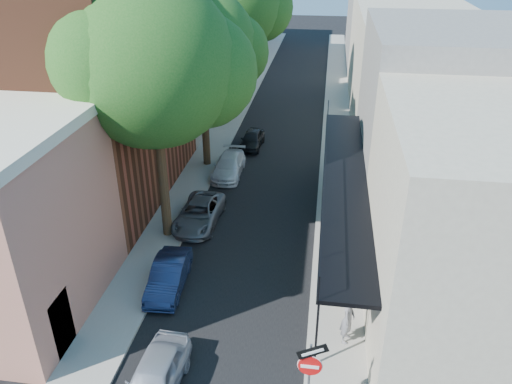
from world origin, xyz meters
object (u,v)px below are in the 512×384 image
(parked_car_a, at_px, (154,379))
(sign_post, at_px, (310,369))
(parked_car_c, at_px, (199,213))
(oak_far, at_px, (239,3))
(parked_car_b, at_px, (169,276))
(parked_car_d, at_px, (229,166))
(pedestrian, at_px, (348,319))
(oak_near, at_px, (165,66))
(oak_mid, at_px, (209,47))
(parked_car_e, at_px, (252,139))

(parked_car_a, bearing_deg, sign_post, -0.49)
(parked_car_a, bearing_deg, parked_car_c, 99.05)
(oak_far, height_order, parked_car_b, oak_far)
(parked_car_c, height_order, parked_car_d, parked_car_d)
(pedestrian, bearing_deg, oak_near, 65.03)
(parked_car_d, bearing_deg, pedestrian, -62.64)
(parked_car_a, xyz_separation_m, parked_car_b, (-1.11, 5.05, -0.04))
(oak_far, bearing_deg, parked_car_c, -87.30)
(pedestrian, bearing_deg, parked_car_c, 57.65)
(oak_mid, bearing_deg, parked_car_d, -48.53)
(oak_far, relative_size, parked_car_a, 3.26)
(oak_near, distance_m, parked_car_e, 13.31)
(parked_car_d, distance_m, pedestrian, 14.24)
(oak_mid, height_order, parked_car_e, oak_mid)
(parked_car_c, relative_size, parked_car_d, 1.04)
(parked_car_b, relative_size, parked_car_d, 0.90)
(oak_mid, distance_m, parked_car_d, 6.73)
(oak_near, relative_size, parked_car_c, 2.81)
(oak_near, height_order, parked_car_a, oak_near)
(sign_post, relative_size, oak_mid, 0.29)
(pedestrian, bearing_deg, sign_post, 173.43)
(oak_far, bearing_deg, parked_car_a, -85.91)
(parked_car_b, bearing_deg, oak_near, 97.75)
(sign_post, distance_m, parked_car_a, 4.87)
(oak_mid, relative_size, pedestrian, 5.50)
(parked_car_a, distance_m, parked_car_d, 15.66)
(parked_car_a, relative_size, pedestrian, 1.97)
(sign_post, bearing_deg, oak_far, 103.91)
(oak_mid, height_order, parked_car_a, oak_mid)
(parked_car_e, bearing_deg, oak_near, -97.16)
(parked_car_a, distance_m, parked_car_b, 5.17)
(oak_near, distance_m, oak_mid, 8.01)
(parked_car_c, bearing_deg, oak_far, 94.82)
(oak_far, height_order, parked_car_d, oak_far)
(oak_mid, relative_size, parked_car_a, 2.79)
(oak_far, bearing_deg, sign_post, -76.09)
(sign_post, xyz_separation_m, parked_car_c, (-5.76, 10.30, -1.47))
(oak_mid, distance_m, oak_far, 9.12)
(parked_car_b, bearing_deg, oak_mid, 90.74)
(oak_far, distance_m, parked_car_e, 9.96)
(sign_post, bearing_deg, oak_near, 125.09)
(oak_far, xyz_separation_m, parked_car_a, (1.86, -26.03, -7.64))
(oak_mid, height_order, parked_car_b, oak_mid)
(sign_post, xyz_separation_m, oak_near, (-6.53, 9.29, 5.84))
(oak_near, bearing_deg, parked_car_d, 80.25)
(parked_car_c, xyz_separation_m, parked_car_e, (1.08, 9.95, -0.01))
(oak_mid, relative_size, parked_car_c, 2.51)
(sign_post, height_order, parked_car_e, sign_post)
(parked_car_a, xyz_separation_m, parked_car_d, (-0.74, 15.65, -0.06))
(parked_car_e, height_order, pedestrian, pedestrian)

